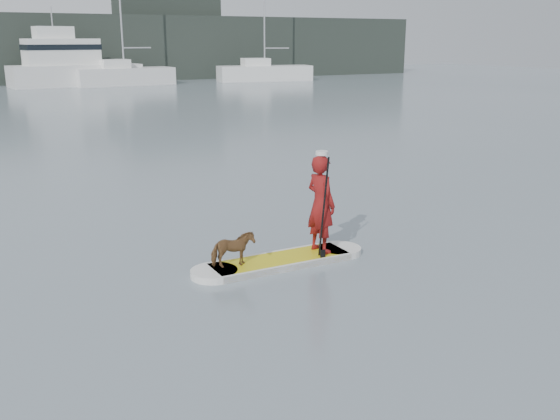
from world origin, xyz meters
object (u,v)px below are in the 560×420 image
sailboat_f (264,71)px  motor_yacht_a (70,64)px  paddleboard (280,261)px  sailboat_e (124,75)px  paddler (321,204)px  dog (233,249)px

sailboat_f → motor_yacht_a: sailboat_f is taller
motor_yacht_a → paddleboard: bearing=-102.2°
sailboat_e → sailboat_f: bearing=-6.4°
paddler → sailboat_f: size_ratio=0.13×
paddler → dog: 1.82m
paddleboard → dog: size_ratio=4.57×
dog → paddleboard: bearing=-84.1°
paddleboard → sailboat_e: bearing=79.1°
dog → motor_yacht_a: motor_yacht_a is taller
sailboat_e → motor_yacht_a: bearing=160.8°
paddler → sailboat_e: size_ratio=0.15×
sailboat_e → motor_yacht_a: size_ratio=1.10×
paddleboard → motor_yacht_a: motor_yacht_a is taller
paddleboard → paddler: 1.26m
paddler → motor_yacht_a: 46.57m
sailboat_e → dog: bearing=-106.3°
paddleboard → sailboat_f: bearing=63.9°
paddleboard → sailboat_f: 49.86m
paddler → motor_yacht_a: bearing=-15.0°
dog → sailboat_e: sailboat_e is taller
paddler → sailboat_f: (21.29, 44.69, -0.12)m
motor_yacht_a → dog: bearing=-103.3°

